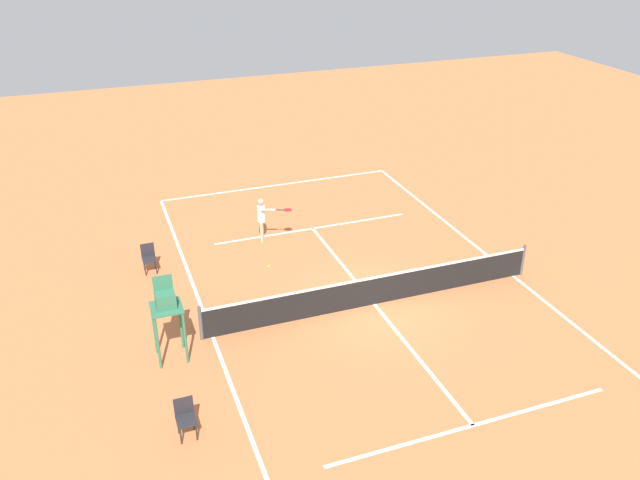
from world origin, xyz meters
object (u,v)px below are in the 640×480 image
tennis_ball (269,266)px  courtside_chair_mid (149,257)px  player_serving (263,216)px  umpire_chair (166,306)px  courtside_chair_near (185,416)px

tennis_ball → courtside_chair_mid: (3.74, -1.09, 0.50)m
player_serving → tennis_ball: player_serving is taller
tennis_ball → courtside_chair_mid: size_ratio=0.07×
courtside_chair_mid → player_serving: bearing=-168.4°
player_serving → courtside_chair_mid: bearing=-58.5°
umpire_chair → player_serving: bearing=-125.8°
tennis_ball → courtside_chair_near: bearing=60.2°
tennis_ball → courtside_chair_near: 7.91m
courtside_chair_near → courtside_chair_mid: (-0.18, -7.94, 0.00)m
tennis_ball → courtside_chair_mid: 3.92m
player_serving → courtside_chair_mid: size_ratio=1.72×
player_serving → tennis_ball: 2.18m
player_serving → courtside_chair_near: 9.79m
player_serving → umpire_chair: (4.16, 5.77, 0.64)m
player_serving → umpire_chair: bearing=-15.9°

